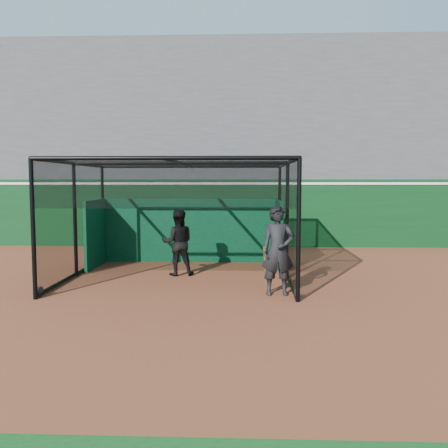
{
  "coord_description": "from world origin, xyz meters",
  "views": [
    {
      "loc": [
        1.56,
        -9.22,
        2.38
      ],
      "look_at": [
        1.13,
        2.0,
        1.4
      ],
      "focal_mm": 38.0,
      "sensor_mm": 36.0,
      "label": 1
    }
  ],
  "objects": [
    {
      "name": "ground",
      "position": [
        0.0,
        0.0,
        0.0
      ],
      "size": [
        120.0,
        120.0,
        0.0
      ],
      "primitive_type": "plane",
      "color": "brown",
      "rests_on": "ground"
    },
    {
      "name": "outfield_wall",
      "position": [
        0.0,
        8.5,
        1.29
      ],
      "size": [
        50.0,
        0.5,
        2.5
      ],
      "color": "#093414",
      "rests_on": "ground"
    },
    {
      "name": "grandstand",
      "position": [
        0.0,
        12.27,
        4.48
      ],
      "size": [
        50.0,
        7.85,
        8.95
      ],
      "color": "#4C4C4F",
      "rests_on": "ground"
    },
    {
      "name": "batting_cage",
      "position": [
        0.01,
        2.59,
        1.43
      ],
      "size": [
        5.44,
        4.92,
        2.87
      ],
      "color": "black",
      "rests_on": "ground"
    },
    {
      "name": "batter",
      "position": [
        -0.09,
        2.8,
        0.85
      ],
      "size": [
        0.92,
        0.78,
        1.7
      ],
      "primitive_type": "imported",
      "rotation": [
        0.0,
        0.0,
        3.31
      ],
      "color": "black",
      "rests_on": "ground"
    },
    {
      "name": "on_deck_player",
      "position": [
        2.32,
        0.73,
        0.95
      ],
      "size": [
        0.73,
        0.51,
        1.9
      ],
      "color": "black",
      "rests_on": "ground"
    }
  ]
}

